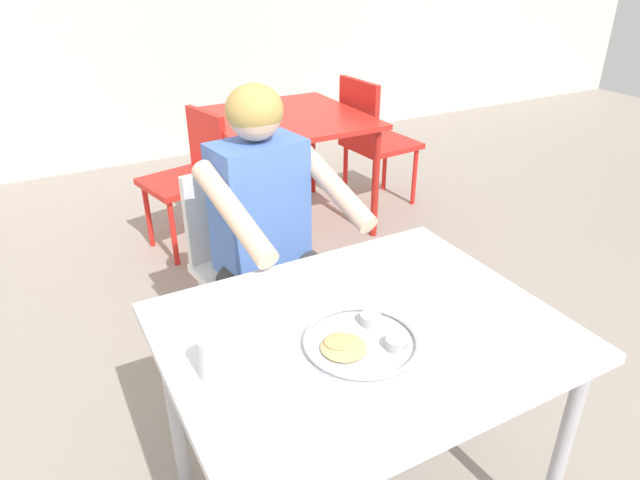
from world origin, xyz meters
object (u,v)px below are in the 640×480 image
(drinking_cup, at_px, (211,356))
(diner_foreground, at_px, (273,222))
(chair_red_left, at_px, (192,171))
(table_foreground, at_px, (362,350))
(table_background_red, at_px, (287,128))
(thali_tray, at_px, (361,341))
(chair_foreground, at_px, (248,253))
(chair_red_right, at_px, (372,136))

(drinking_cup, height_order, diner_foreground, diner_foreground)
(chair_red_left, bearing_deg, table_foreground, -93.70)
(diner_foreground, xyz_separation_m, table_background_red, (0.69, 1.32, -0.08))
(thali_tray, distance_m, diner_foreground, 0.76)
(table_foreground, relative_size, chair_foreground, 1.24)
(table_foreground, xyz_separation_m, chair_foreground, (0.03, 0.92, -0.15))
(drinking_cup, height_order, chair_foreground, chair_foreground)
(thali_tray, distance_m, drinking_cup, 0.38)
(chair_red_right, bearing_deg, thali_tray, -124.11)
(chair_foreground, bearing_deg, diner_foreground, -83.73)
(thali_tray, xyz_separation_m, drinking_cup, (-0.37, 0.07, 0.05))
(table_foreground, distance_m, diner_foreground, 0.70)
(table_background_red, bearing_deg, diner_foreground, -117.43)
(chair_red_left, bearing_deg, diner_foreground, -93.49)
(chair_red_left, bearing_deg, table_background_red, -2.27)
(thali_tray, distance_m, chair_foreground, 1.01)
(chair_red_left, bearing_deg, chair_foreground, -95.39)
(table_background_red, height_order, chair_red_left, chair_red_left)
(chair_foreground, xyz_separation_m, table_background_red, (0.71, 1.10, 0.15))
(chair_foreground, bearing_deg, thali_tray, -94.08)
(table_foreground, bearing_deg, drinking_cup, 178.16)
(thali_tray, bearing_deg, chair_red_right, 55.89)
(chair_red_right, bearing_deg, table_background_red, -179.24)
(chair_foreground, relative_size, chair_red_left, 1.05)
(table_foreground, bearing_deg, chair_foreground, 88.38)
(thali_tray, height_order, diner_foreground, diner_foreground)
(drinking_cup, distance_m, chair_foreground, 1.04)
(chair_foreground, height_order, chair_red_right, chair_red_right)
(drinking_cup, distance_m, table_background_red, 2.32)
(table_foreground, xyz_separation_m, thali_tray, (-0.04, -0.06, 0.09))
(drinking_cup, bearing_deg, table_foreground, -1.84)
(table_foreground, height_order, thali_tray, thali_tray)
(drinking_cup, bearing_deg, chair_foreground, 63.88)
(drinking_cup, xyz_separation_m, chair_red_left, (0.55, 2.03, -0.31))
(drinking_cup, relative_size, chair_red_right, 0.12)
(diner_foreground, bearing_deg, drinking_cup, -124.35)
(thali_tray, bearing_deg, chair_foreground, 85.92)
(table_foreground, xyz_separation_m, table_background_red, (0.74, 2.02, 0.00))
(drinking_cup, xyz_separation_m, diner_foreground, (0.47, 0.68, -0.05))
(drinking_cup, xyz_separation_m, table_background_red, (1.15, 2.01, -0.13))
(table_foreground, xyz_separation_m, chair_red_right, (1.37, 2.03, -0.14))
(table_background_red, xyz_separation_m, chair_red_right, (0.63, 0.01, -0.14))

